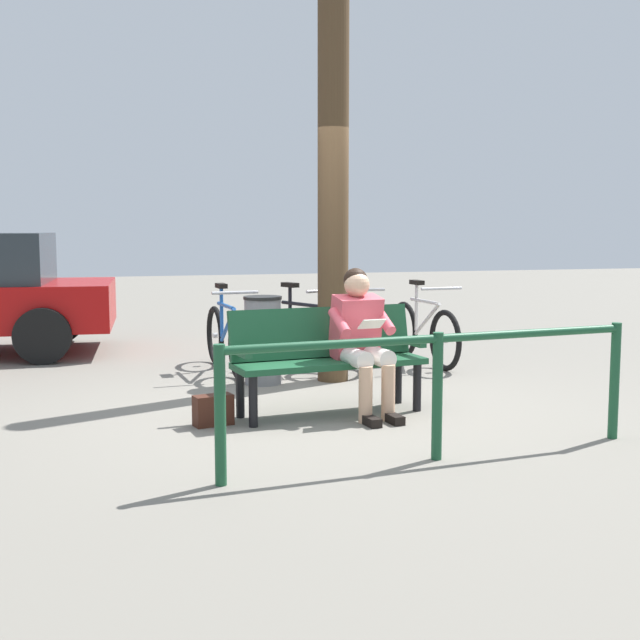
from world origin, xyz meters
TOP-DOWN VIEW (x-y plane):
  - ground_plane at (0.00, 0.00)m, footprint 40.00×40.00m
  - bench at (-0.07, 0.12)m, footprint 1.64×0.65m
  - person_reading at (-0.33, 0.25)m, footprint 0.52×0.80m
  - handbag at (0.90, 0.31)m, footprint 0.32×0.20m
  - tree_trunk at (-0.55, -1.24)m, footprint 0.31×0.31m
  - litter_bin at (0.16, -1.26)m, footprint 0.38×0.38m
  - bicycle_purple at (-1.84, -1.93)m, footprint 0.48×1.68m
  - bicycle_blue at (-1.10, -2.03)m, footprint 0.58×1.64m
  - bicycle_green at (-0.41, -1.96)m, footprint 0.75×1.57m
  - bicycle_orange at (0.40, -2.01)m, footprint 0.48×1.68m
  - railing_fence at (-0.37, 1.65)m, footprint 2.99×0.35m

SIDE VIEW (x-z plane):
  - ground_plane at x=0.00m, z-range 0.00..0.00m
  - handbag at x=0.90m, z-range 0.00..0.24m
  - bicycle_purple at x=-1.84m, z-range -0.11..0.83m
  - bicycle_blue at x=-1.10m, z-range -0.11..0.83m
  - bicycle_green at x=-0.41m, z-range -0.11..0.83m
  - bicycle_orange at x=0.40m, z-range -0.11..0.83m
  - litter_bin at x=0.16m, z-range 0.00..0.87m
  - bench at x=-0.07m, z-range 0.07..0.94m
  - railing_fence at x=-0.37m, z-range 0.16..1.01m
  - person_reading at x=-0.33m, z-range 0.06..1.27m
  - tree_trunk at x=-0.55m, z-range 0.00..4.17m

